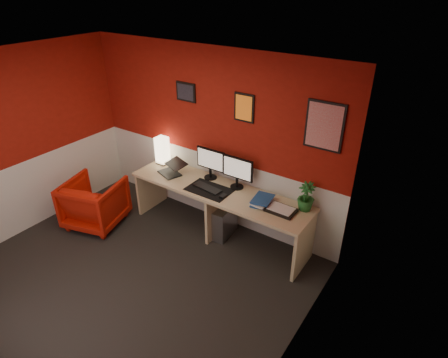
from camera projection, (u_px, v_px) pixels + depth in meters
ground at (127, 282)px, 4.52m from camera, size 4.00×3.50×0.01m
ceiling at (91, 72)px, 3.31m from camera, size 4.00×3.50×0.01m
wall_back at (210, 139)px, 5.18m from camera, size 4.00×0.01×2.50m
wall_left at (8, 149)px, 4.90m from camera, size 0.01×3.50×2.50m
wall_right at (286, 267)px, 2.93m from camera, size 0.01×3.50×2.50m
wainscot_back at (211, 186)px, 5.54m from camera, size 4.00×0.01×1.00m
wainscot_left at (23, 197)px, 5.26m from camera, size 0.01×3.50×1.00m
wainscot_right at (278, 331)px, 3.30m from camera, size 0.01×3.50×1.00m
desk at (219, 212)px, 5.17m from camera, size 2.60×0.65×0.73m
shoji_lamp at (162, 151)px, 5.59m from camera, size 0.16×0.16×0.40m
laptop at (169, 167)px, 5.33m from camera, size 0.39×0.33×0.22m
monitor_left at (210, 159)px, 5.14m from camera, size 0.45×0.06×0.58m
monitor_right at (237, 168)px, 4.91m from camera, size 0.45×0.06×0.58m
desk_mat at (209, 190)px, 4.98m from camera, size 0.60×0.38×0.01m
keyboard at (207, 188)px, 5.00m from camera, size 0.43×0.19×0.02m
mouse at (223, 196)px, 4.81m from camera, size 0.06×0.10×0.03m
book_bottom at (253, 201)px, 4.72m from camera, size 0.30×0.35×0.03m
book_middle at (255, 200)px, 4.70m from camera, size 0.22×0.29×0.02m
book_top at (254, 197)px, 4.71m from camera, size 0.27×0.34×0.03m
zen_tray at (281, 210)px, 4.54m from camera, size 0.35×0.25×0.03m
potted_plant at (306, 197)px, 4.49m from camera, size 0.23×0.23×0.37m
pc_tower at (224, 221)px, 5.23m from camera, size 0.24×0.47×0.45m
armchair at (95, 203)px, 5.42m from camera, size 0.93×0.94×0.70m
art_left at (186, 92)px, 5.07m from camera, size 0.32×0.02×0.26m
art_center at (244, 108)px, 4.64m from camera, size 0.28×0.02×0.36m
art_right at (324, 126)px, 4.14m from camera, size 0.44×0.02×0.56m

